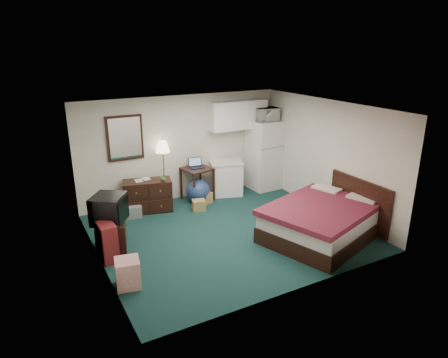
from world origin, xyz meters
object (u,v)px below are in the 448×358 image
desk (197,184)px  suitcase (108,242)px  fridge (264,155)px  kitchen_counter (226,179)px  tv_stand (111,236)px  dresser (148,196)px  bed (321,222)px  floor_lamp (164,173)px

desk → suitcase: (-2.60, -1.88, -0.05)m
fridge → desk: bearing=175.8°
fridge → kitchen_counter: bearing=175.7°
desk → fridge: 1.95m
kitchen_counter → tv_stand: size_ratio=1.44×
kitchen_counter → tv_stand: bearing=-137.3°
tv_stand → fridge: bearing=34.5°
dresser → tv_stand: dresser is taller
desk → bed: (1.24, -3.02, -0.06)m
dresser → floor_lamp: size_ratio=0.70×
floor_lamp → suitcase: size_ratio=2.21×
desk → tv_stand: 2.87m
desk → dresser: bearing=175.1°
desk → bed: bearing=-77.3°
dresser → bed: size_ratio=0.50×
dresser → desk: desk is taller
bed → floor_lamp: bearing=105.1°
dresser → bed: 3.85m
fridge → suitcase: size_ratio=2.60×
floor_lamp → fridge: (2.68, -0.17, 0.13)m
fridge → bed: (-0.65, -2.97, -0.56)m
kitchen_counter → suitcase: (-3.39, -1.86, -0.06)m
dresser → desk: size_ratio=1.34×
desk → tv_stand: desk is taller
kitchen_counter → suitcase: bearing=-133.0°
dresser → floor_lamp: floor_lamp is taller
dresser → bed: (2.52, -2.91, -0.02)m
dresser → tv_stand: (-1.16, -1.39, -0.10)m
floor_lamp → kitchen_counter: size_ratio=1.86×
kitchen_counter → tv_stand: 3.56m
dresser → kitchen_counter: kitchen_counter is taller
floor_lamp → fridge: fridge is taller
kitchen_counter → fridge: size_ratio=0.46×
kitchen_counter → suitcase: 3.86m
dresser → bed: dresser is taller
fridge → suitcase: fridge is taller
kitchen_counter → fridge: fridge is taller
bed → tv_stand: size_ratio=3.71×
bed → fridge: bearing=59.9°
desk → suitcase: size_ratio=1.16×
floor_lamp → suitcase: bearing=-132.1°
kitchen_counter → tv_stand: (-3.24, -1.47, -0.15)m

